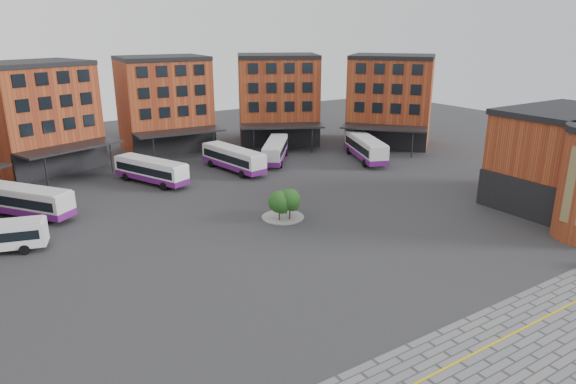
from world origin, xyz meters
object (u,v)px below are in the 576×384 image
bus_e (275,150)px  bus_c (151,170)px  tree_island (285,202)px  bus_f (365,148)px  bus_b (23,201)px  bus_d (233,159)px

bus_e → bus_c: bearing=-139.0°
tree_island → bus_f: (23.30, 14.28, -0.03)m
bus_c → bus_b: bearing=173.9°
bus_c → bus_e: size_ratio=1.08×
bus_f → bus_c: bearing=-167.9°
bus_b → bus_d: (26.42, 4.03, 0.01)m
bus_d → bus_f: 19.86m
bus_d → bus_f: bus_f is taller
bus_c → bus_d: size_ratio=0.95×
bus_c → bus_f: size_ratio=0.90×
bus_b → bus_c: size_ratio=0.97×
bus_f → tree_island: bearing=-125.8°
tree_island → bus_c: bearing=109.8°
bus_c → bus_e: bearing=-20.3°
bus_d → bus_e: bearing=1.0°
bus_c → bus_f: bus_f is taller
bus_e → bus_f: 13.32m
bus_e → bus_b: bearing=-132.6°
tree_island → bus_e: size_ratio=0.43×
tree_island → bus_f: bus_f is taller
bus_b → bus_f: bearing=-37.5°
bus_f → bus_e: bearing=173.3°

